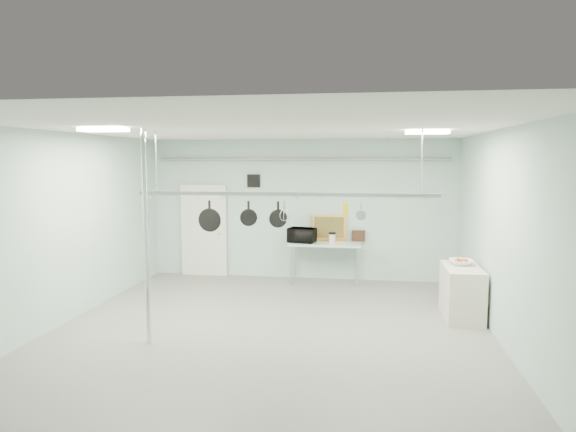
% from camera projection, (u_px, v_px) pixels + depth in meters
% --- Properties ---
extents(floor, '(8.00, 8.00, 0.00)m').
position_uv_depth(floor, '(268.00, 335.00, 8.04)').
color(floor, gray).
rests_on(floor, ground).
extents(ceiling, '(7.00, 8.00, 0.02)m').
position_uv_depth(ceiling, '(267.00, 129.00, 7.69)').
color(ceiling, silver).
rests_on(ceiling, back_wall).
extents(back_wall, '(7.00, 0.02, 3.20)m').
position_uv_depth(back_wall, '(301.00, 209.00, 11.78)').
color(back_wall, silver).
rests_on(back_wall, floor).
extents(right_wall, '(0.02, 8.00, 3.20)m').
position_uv_depth(right_wall, '(507.00, 240.00, 7.33)').
color(right_wall, silver).
rests_on(right_wall, floor).
extents(door, '(1.10, 0.10, 2.20)m').
position_uv_depth(door, '(204.00, 231.00, 12.14)').
color(door, silver).
rests_on(door, floor).
extents(wall_vent, '(0.30, 0.04, 0.30)m').
position_uv_depth(wall_vent, '(254.00, 181.00, 11.86)').
color(wall_vent, black).
rests_on(wall_vent, back_wall).
extents(conduit_pipe, '(6.60, 0.07, 0.07)m').
position_uv_depth(conduit_pipe, '(300.00, 159.00, 11.57)').
color(conduit_pipe, gray).
rests_on(conduit_pipe, back_wall).
extents(chrome_pole, '(0.08, 0.08, 3.20)m').
position_uv_depth(chrome_pole, '(146.00, 238.00, 7.53)').
color(chrome_pole, silver).
rests_on(chrome_pole, floor).
extents(prep_table, '(1.60, 0.70, 0.91)m').
position_uv_depth(prep_table, '(325.00, 246.00, 11.39)').
color(prep_table, '#A6C3B5').
rests_on(prep_table, floor).
extents(side_cabinet, '(0.60, 1.20, 0.90)m').
position_uv_depth(side_cabinet, '(462.00, 292.00, 8.89)').
color(side_cabinet, beige).
rests_on(side_cabinet, floor).
extents(pot_rack, '(4.80, 0.06, 1.00)m').
position_uv_depth(pot_rack, '(284.00, 192.00, 8.06)').
color(pot_rack, '#B7B7BC').
rests_on(pot_rack, ceiling).
extents(light_panel_left, '(0.65, 0.30, 0.05)m').
position_uv_depth(light_panel_left, '(104.00, 130.00, 7.24)').
color(light_panel_left, white).
rests_on(light_panel_left, ceiling).
extents(light_panel_right, '(0.65, 0.30, 0.05)m').
position_uv_depth(light_panel_right, '(427.00, 132.00, 7.92)').
color(light_panel_right, white).
rests_on(light_panel_right, ceiling).
extents(microwave, '(0.66, 0.51, 0.32)m').
position_uv_depth(microwave, '(302.00, 235.00, 11.41)').
color(microwave, black).
rests_on(microwave, prep_table).
extents(coffee_canister, '(0.19, 0.19, 0.21)m').
position_uv_depth(coffee_canister, '(332.00, 239.00, 11.25)').
color(coffee_canister, silver).
rests_on(coffee_canister, prep_table).
extents(painting_large, '(0.79, 0.19, 0.58)m').
position_uv_depth(painting_large, '(329.00, 228.00, 11.64)').
color(painting_large, '#D08237').
rests_on(painting_large, prep_table).
extents(painting_small, '(0.30, 0.09, 0.25)m').
position_uv_depth(painting_small, '(358.00, 236.00, 11.56)').
color(painting_small, '#331B11').
rests_on(painting_small, prep_table).
extents(fruit_bowl, '(0.44, 0.44, 0.10)m').
position_uv_depth(fruit_bowl, '(461.00, 262.00, 8.99)').
color(fruit_bowl, white).
rests_on(fruit_bowl, side_cabinet).
extents(skillet_left, '(0.38, 0.08, 0.50)m').
position_uv_depth(skillet_left, '(210.00, 216.00, 8.28)').
color(skillet_left, black).
rests_on(skillet_left, pot_rack).
extents(skillet_mid, '(0.28, 0.12, 0.39)m').
position_uv_depth(skillet_mid, '(249.00, 213.00, 8.18)').
color(skillet_mid, black).
rests_on(skillet_mid, pot_rack).
extents(skillet_right, '(0.29, 0.16, 0.41)m').
position_uv_depth(skillet_right, '(278.00, 214.00, 8.11)').
color(skillet_right, black).
rests_on(skillet_right, pot_rack).
extents(whisk, '(0.22, 0.22, 0.30)m').
position_uv_depth(whisk, '(284.00, 211.00, 8.09)').
color(whisk, '#A9A9AE').
rests_on(whisk, pot_rack).
extents(grater, '(0.09, 0.04, 0.22)m').
position_uv_depth(grater, '(346.00, 209.00, 7.94)').
color(grater, gold).
rests_on(grater, pot_rack).
extents(saucepan, '(0.16, 0.12, 0.29)m').
position_uv_depth(saucepan, '(361.00, 212.00, 7.91)').
color(saucepan, silver).
rests_on(saucepan, pot_rack).
extents(fruit_cluster, '(0.24, 0.24, 0.09)m').
position_uv_depth(fruit_cluster, '(461.00, 260.00, 8.98)').
color(fruit_cluster, maroon).
rests_on(fruit_cluster, fruit_bowl).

